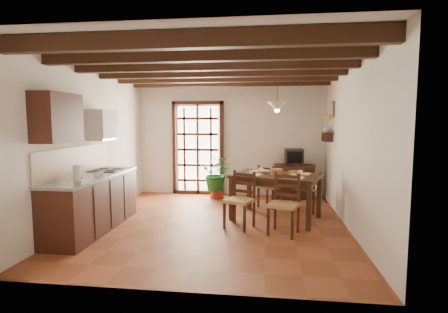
% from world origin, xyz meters
% --- Properties ---
extents(ground_plane, '(5.00, 5.00, 0.00)m').
position_xyz_m(ground_plane, '(0.00, 0.00, 0.00)').
color(ground_plane, brown).
extents(room_shell, '(4.52, 5.02, 2.81)m').
position_xyz_m(room_shell, '(0.00, 0.00, 1.82)').
color(room_shell, silver).
rests_on(room_shell, ground_plane).
extents(ceiling_beams, '(4.50, 4.34, 0.20)m').
position_xyz_m(ceiling_beams, '(0.00, 0.00, 2.69)').
color(ceiling_beams, black).
rests_on(ceiling_beams, room_shell).
extents(french_door, '(1.26, 0.11, 2.32)m').
position_xyz_m(french_door, '(-0.80, 2.45, 1.18)').
color(french_door, white).
rests_on(french_door, ground_plane).
extents(kitchen_counter, '(0.64, 2.25, 1.38)m').
position_xyz_m(kitchen_counter, '(-1.96, -0.60, 0.47)').
color(kitchen_counter, '#331710').
rests_on(kitchen_counter, ground_plane).
extents(upper_cabinet, '(0.35, 0.80, 0.70)m').
position_xyz_m(upper_cabinet, '(-2.08, -1.30, 1.85)').
color(upper_cabinet, '#331710').
rests_on(upper_cabinet, room_shell).
extents(range_hood, '(0.38, 0.60, 0.54)m').
position_xyz_m(range_hood, '(-2.05, -0.05, 1.73)').
color(range_hood, white).
rests_on(range_hood, room_shell).
extents(counter_items, '(0.50, 1.43, 0.25)m').
position_xyz_m(counter_items, '(-1.95, -0.51, 0.96)').
color(counter_items, black).
rests_on(counter_items, kitchen_counter).
extents(dining_table, '(1.77, 1.43, 0.83)m').
position_xyz_m(dining_table, '(1.06, 0.43, 0.73)').
color(dining_table, '#321E10').
rests_on(dining_table, ground_plane).
extents(chair_near_left, '(0.57, 0.56, 0.95)m').
position_xyz_m(chair_near_left, '(0.44, -0.19, 0.30)').
color(chair_near_left, '#AC8C49').
rests_on(chair_near_left, ground_plane).
extents(chair_near_right, '(0.56, 0.55, 0.97)m').
position_xyz_m(chair_near_right, '(1.16, -0.44, 0.30)').
color(chair_near_right, '#AC8C49').
rests_on(chair_near_right, ground_plane).
extents(chair_far_left, '(0.56, 0.55, 0.89)m').
position_xyz_m(chair_far_left, '(0.95, 1.30, 0.28)').
color(chair_far_left, '#AC8C49').
rests_on(chair_far_left, ground_plane).
extents(chair_far_right, '(0.58, 0.56, 0.97)m').
position_xyz_m(chair_far_right, '(1.68, 1.05, 0.30)').
color(chair_far_right, '#AC8C49').
rests_on(chair_far_right, ground_plane).
extents(table_setting, '(1.12, 0.74, 0.10)m').
position_xyz_m(table_setting, '(1.06, 0.43, 0.95)').
color(table_setting, yellow).
rests_on(table_setting, dining_table).
extents(table_bowl, '(0.22, 0.22, 0.05)m').
position_xyz_m(table_bowl, '(0.82, 0.57, 0.86)').
color(table_bowl, white).
rests_on(table_bowl, dining_table).
extents(sideboard, '(0.95, 0.46, 0.79)m').
position_xyz_m(sideboard, '(1.50, 2.23, 0.40)').
color(sideboard, '#331710').
rests_on(sideboard, ground_plane).
extents(crt_tv, '(0.43, 0.40, 0.36)m').
position_xyz_m(crt_tv, '(1.50, 2.22, 0.98)').
color(crt_tv, black).
rests_on(crt_tv, sideboard).
extents(fuse_box, '(0.25, 0.03, 0.32)m').
position_xyz_m(fuse_box, '(1.50, 2.48, 1.75)').
color(fuse_box, white).
rests_on(fuse_box, room_shell).
extents(plant_pot, '(0.33, 0.33, 0.20)m').
position_xyz_m(plant_pot, '(-0.27, 2.01, 0.11)').
color(plant_pot, maroon).
rests_on(plant_pot, ground_plane).
extents(potted_plant, '(2.24, 2.03, 2.15)m').
position_xyz_m(potted_plant, '(-0.27, 2.01, 0.57)').
color(potted_plant, '#144C19').
rests_on(potted_plant, ground_plane).
extents(wall_shelf, '(0.20, 0.42, 0.20)m').
position_xyz_m(wall_shelf, '(2.14, 1.60, 1.51)').
color(wall_shelf, '#331710').
rests_on(wall_shelf, room_shell).
extents(shelf_vase, '(0.15, 0.15, 0.15)m').
position_xyz_m(shelf_vase, '(2.14, 1.60, 1.65)').
color(shelf_vase, '#B2BFB2').
rests_on(shelf_vase, wall_shelf).
extents(shelf_flowers, '(0.14, 0.14, 0.36)m').
position_xyz_m(shelf_flowers, '(2.14, 1.60, 1.86)').
color(shelf_flowers, yellow).
rests_on(shelf_flowers, shelf_vase).
extents(framed_picture, '(0.03, 0.32, 0.32)m').
position_xyz_m(framed_picture, '(2.22, 1.60, 2.05)').
color(framed_picture, brown).
rests_on(framed_picture, room_shell).
extents(pendant_lamp, '(0.36, 0.36, 0.84)m').
position_xyz_m(pendant_lamp, '(1.06, 0.53, 2.08)').
color(pendant_lamp, black).
rests_on(pendant_lamp, room_shell).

